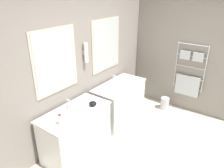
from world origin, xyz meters
TOP-DOWN VIEW (x-y plane):
  - ground_plane at (0.00, 0.00)m, footprint 16.00×16.00m
  - wall_back at (0.00, 1.76)m, footprint 5.30×0.15m
  - wall_right at (1.88, 0.77)m, footprint 0.13×3.60m
  - vanity_left at (-0.59, 1.37)m, footprint 1.15×0.64m
  - vanity_right at (0.63, 1.37)m, footprint 1.15×0.64m
  - faucet_left at (-0.59, 1.55)m, footprint 0.17×0.10m
  - faucet_right at (0.63, 1.55)m, footprint 0.17×0.10m
  - toiletry_bottle at (-0.96, 1.31)m, footprint 0.07×0.07m
  - amenity_bowl at (-0.30, 1.29)m, footprint 0.12×0.12m
  - waste_bin at (1.58, 0.81)m, footprint 0.19×0.19m

SIDE VIEW (x-z plane):
  - ground_plane at x=0.00m, z-range 0.00..0.00m
  - waste_bin at x=1.58m, z-range 0.01..0.27m
  - vanity_left at x=-0.59m, z-range 0.01..0.79m
  - vanity_right at x=0.63m, z-range 0.01..0.79m
  - amenity_bowl at x=-0.30m, z-range 0.78..0.85m
  - toiletry_bottle at x=-0.96m, z-range 0.77..0.94m
  - faucet_left at x=-0.59m, z-range 0.77..0.94m
  - faucet_right at x=0.63m, z-range 0.77..0.94m
  - wall_right at x=1.88m, z-range -0.01..2.59m
  - wall_back at x=0.00m, z-range 0.01..2.61m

